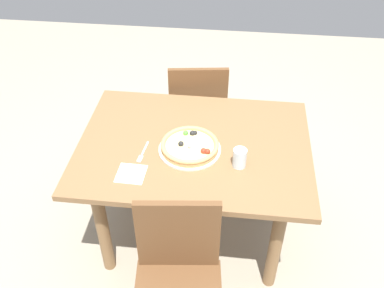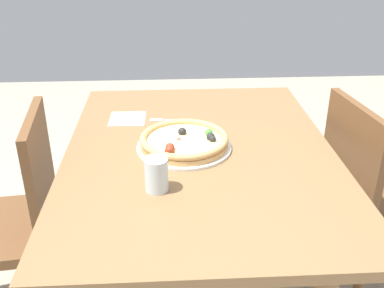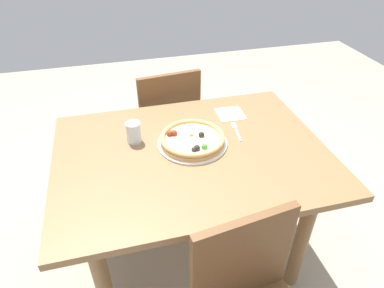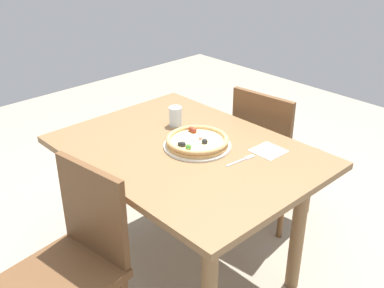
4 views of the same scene
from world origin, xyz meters
The scene contains 9 objects.
ground_plane centered at (0.00, 0.00, 0.00)m, with size 6.00×6.00×0.00m, color #9E937F.
dining_table centered at (0.00, 0.00, 0.62)m, with size 1.25×0.92×0.74m.
chair_near centered at (0.05, -0.68, 0.48)m, with size 0.45×0.45×0.88m.
chair_far centered at (0.00, 0.68, 0.48)m, with size 0.44×0.44×0.88m.
plate centered at (0.02, 0.05, 0.75)m, with size 0.33×0.33×0.01m, color silver.
pizza centered at (0.02, 0.05, 0.77)m, with size 0.31×0.31×0.05m.
fork centered at (0.26, 0.11, 0.74)m, with size 0.03×0.17×0.00m.
drinking_glass centered at (-0.24, 0.14, 0.79)m, with size 0.07×0.07×0.10m, color silver.
napkin centered at (0.29, 0.27, 0.74)m, with size 0.14×0.14×0.00m, color white.
Camera 1 is at (-0.19, 1.77, 2.22)m, focal length 40.36 mm.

